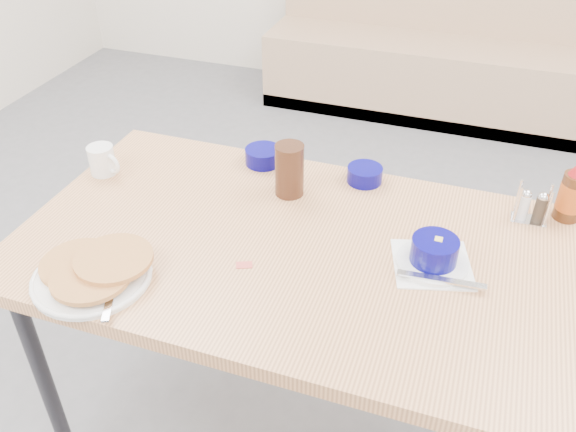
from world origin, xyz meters
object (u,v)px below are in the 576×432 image
(amber_tumbler, at_px, (289,170))
(pancake_plate, at_px, (93,272))
(condiment_caddy, at_px, (531,209))
(booth_bench, at_px, (427,52))
(dining_table, at_px, (295,262))
(butter_bowl, at_px, (365,175))
(creamer_bowl, at_px, (263,156))
(coffee_mug, at_px, (103,160))
(syrup_bottle, at_px, (572,193))
(grits_setting, at_px, (434,255))

(amber_tumbler, bearing_deg, pancake_plate, -122.50)
(amber_tumbler, relative_size, condiment_caddy, 1.42)
(booth_bench, distance_m, pancake_plate, 2.87)
(dining_table, height_order, butter_bowl, butter_bowl)
(creamer_bowl, bearing_deg, booth_bench, 84.37)
(coffee_mug, bearing_deg, creamer_bowl, 26.16)
(dining_table, relative_size, syrup_bottle, 7.90)
(booth_bench, xyz_separation_m, butter_bowl, (0.10, -2.19, 0.43))
(pancake_plate, xyz_separation_m, condiment_caddy, (0.95, 0.57, 0.02))
(amber_tumbler, bearing_deg, booth_bench, 87.83)
(booth_bench, relative_size, grits_setting, 7.82)
(creamer_bowl, relative_size, syrup_bottle, 0.61)
(butter_bowl, xyz_separation_m, condiment_caddy, (0.45, -0.04, 0.01))
(grits_setting, height_order, amber_tumbler, amber_tumbler)
(coffee_mug, relative_size, grits_setting, 0.45)
(creamer_bowl, bearing_deg, amber_tumbler, -45.14)
(dining_table, distance_m, condiment_caddy, 0.63)
(dining_table, bearing_deg, creamer_bowl, 122.46)
(creamer_bowl, height_order, syrup_bottle, syrup_bottle)
(grits_setting, relative_size, syrup_bottle, 1.37)
(condiment_caddy, bearing_deg, syrup_bottle, 23.62)
(booth_bench, height_order, amber_tumbler, booth_bench)
(coffee_mug, xyz_separation_m, amber_tumbler, (0.55, 0.08, 0.03))
(creamer_bowl, xyz_separation_m, condiment_caddy, (0.77, -0.04, 0.01))
(coffee_mug, relative_size, creamer_bowl, 1.02)
(pancake_plate, xyz_separation_m, creamer_bowl, (0.18, 0.62, 0.00))
(pancake_plate, bearing_deg, condiment_caddy, 31.12)
(booth_bench, xyz_separation_m, amber_tumbler, (-0.09, -2.32, 0.49))
(booth_bench, relative_size, creamer_bowl, 17.64)
(coffee_mug, bearing_deg, grits_setting, -6.21)
(coffee_mug, xyz_separation_m, butter_bowl, (0.73, 0.21, -0.02))
(butter_bowl, height_order, amber_tumbler, amber_tumbler)
(grits_setting, distance_m, creamer_bowl, 0.63)
(grits_setting, height_order, condiment_caddy, condiment_caddy)
(grits_setting, height_order, syrup_bottle, syrup_bottle)
(pancake_plate, bearing_deg, grits_setting, 22.51)
(dining_table, bearing_deg, grits_setting, 4.75)
(syrup_bottle, bearing_deg, booth_bench, 106.26)
(booth_bench, relative_size, amber_tumbler, 12.60)
(pancake_plate, relative_size, coffee_mug, 2.49)
(condiment_caddy, height_order, syrup_bottle, syrup_bottle)
(booth_bench, relative_size, condiment_caddy, 17.88)
(coffee_mug, bearing_deg, dining_table, -11.86)
(creamer_bowl, distance_m, butter_bowl, 0.31)
(creamer_bowl, bearing_deg, syrup_bottle, 0.00)
(booth_bench, bearing_deg, condiment_caddy, -76.23)
(butter_bowl, bearing_deg, creamer_bowl, 180.00)
(grits_setting, height_order, creamer_bowl, grits_setting)
(grits_setting, xyz_separation_m, amber_tumbler, (-0.42, 0.18, 0.04))
(booth_bench, height_order, coffee_mug, booth_bench)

